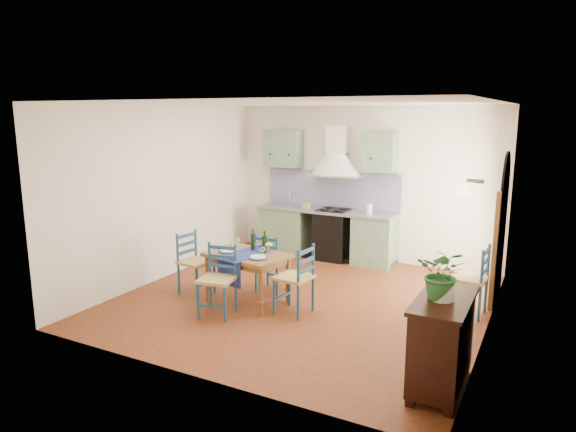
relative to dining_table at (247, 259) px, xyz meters
The scene contains 13 objects.
floor 1.02m from the dining_table, 32.22° to the left, with size 5.00×5.00×0.00m, color #4D2010.
back_wall 2.75m from the dining_table, 85.70° to the left, with size 5.00×0.96×2.80m.
right_wall 3.32m from the dining_table, 12.48° to the left, with size 0.26×5.00×2.80m.
left_wall 2.03m from the dining_table, 166.93° to the left, with size 0.04×5.00×2.80m, color silver.
ceiling 2.31m from the dining_table, 32.22° to the left, with size 5.00×5.00×0.01m, color white.
dining_table is the anchor object (origin of this frame).
chair_near 0.61m from the dining_table, 99.33° to the right, with size 0.52×0.52×0.95m.
chair_far 0.58m from the dining_table, 81.71° to the left, with size 0.43×0.43×0.91m.
chair_left 0.91m from the dining_table, behind, with size 0.49×0.49×0.93m.
chair_right 0.82m from the dining_table, ahead, with size 0.49×0.49×0.95m.
chair_spare 3.07m from the dining_table, 18.61° to the left, with size 0.48×0.48×0.96m.
sideboard 3.15m from the dining_table, 21.22° to the right, with size 0.50×1.05×0.94m.
potted_plant 3.19m from the dining_table, 21.97° to the right, with size 0.46×0.40×0.51m, color #28672C.
Camera 1 is at (3.09, -6.36, 2.68)m, focal length 32.00 mm.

